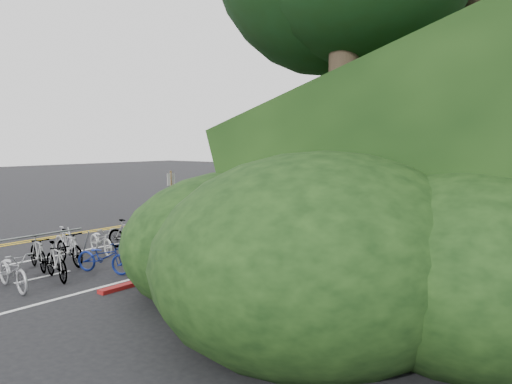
{
  "coord_description": "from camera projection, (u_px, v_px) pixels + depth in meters",
  "views": [
    {
      "loc": [
        15.86,
        -8.93,
        3.66
      ],
      "look_at": [
        1.36,
        9.7,
        1.3
      ],
      "focal_mm": 35.0,
      "sensor_mm": 36.0,
      "label": 1
    }
  ],
  "objects": [
    {
      "name": "bike_valet",
      "position": [
        116.0,
        244.0,
        15.61
      ],
      "size": [
        3.2,
        8.89,
        1.07
      ],
      "color": "black",
      "rests_on": "ground"
    },
    {
      "name": "road_markings",
      "position": [
        249.0,
        217.0,
        24.61
      ],
      "size": [
        7.47,
        80.0,
        0.01
      ],
      "color": "gold",
      "rests_on": "ground"
    },
    {
      "name": "signposts_rest",
      "position": [
        293.0,
        183.0,
        27.56
      ],
      "size": [
        0.08,
        18.4,
        2.5
      ],
      "color": "brown",
      "rests_on": "ground"
    },
    {
      "name": "red_curb",
      "position": [
        361.0,
        221.0,
        23.01
      ],
      "size": [
        0.25,
        28.0,
        0.1
      ],
      "primitive_type": "cube",
      "color": "maroon",
      "rests_on": "ground"
    },
    {
      "name": "bike_racks_rest",
      "position": [
        321.0,
        198.0,
        25.36
      ],
      "size": [
        1.14,
        23.0,
        1.17
      ],
      "color": "gray",
      "rests_on": "ground"
    },
    {
      "name": "ground",
      "position": [
        51.0,
        250.0,
        17.07
      ],
      "size": [
        120.0,
        120.0,
        0.0
      ],
      "primitive_type": "plane",
      "color": "black",
      "rests_on": "ground"
    },
    {
      "name": "bike_rack_front",
      "position": [
        33.0,
        246.0,
        13.61
      ],
      "size": [
        1.13,
        2.97,
        1.14
      ],
      "color": "gray",
      "rests_on": "ground"
    },
    {
      "name": "bike_front",
      "position": [
        66.0,
        241.0,
        16.15
      ],
      "size": [
        0.6,
        1.59,
        0.93
      ],
      "primitive_type": "imported",
      "rotation": [
        0.0,
        0.0,
        1.47
      ],
      "color": "#9E9EA3",
      "rests_on": "ground"
    }
  ]
}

